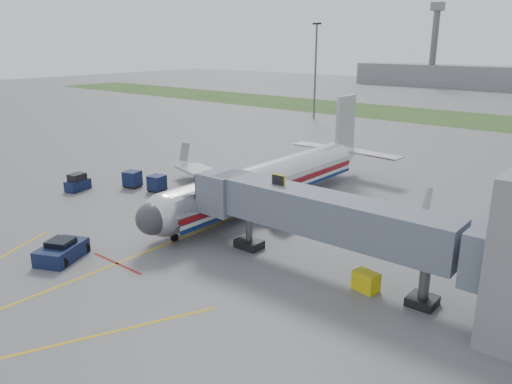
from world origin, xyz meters
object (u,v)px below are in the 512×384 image
Objects in this scene: pushback_tug at (62,251)px; baggage_tug at (78,183)px; belt_loader at (236,200)px; airliner at (268,180)px; ramp_worker at (208,194)px.

pushback_tug is 1.54× the size of baggage_tug.
belt_loader is at bearing 85.56° from pushback_tug.
pushback_tug is at bearing -94.44° from belt_loader.
airliner is 6.85m from ramp_worker.
airliner is 22.78m from baggage_tug.
baggage_tug is (-16.35, 11.48, 0.17)m from pushback_tug.
ramp_worker is (-3.13, -1.17, 0.40)m from belt_loader.
ramp_worker is (-1.64, 18.08, 0.18)m from pushback_tug.
belt_loader is at bearing -30.84° from ramp_worker.
pushback_tug is 1.15× the size of belt_loader.
airliner is at bearing 42.47° from belt_loader.
airliner reaches higher than belt_loader.
baggage_tug is at bearing 144.93° from pushback_tug.
baggage_tug is 1.74× the size of ramp_worker.
airliner is 20.11× the size of ramp_worker.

